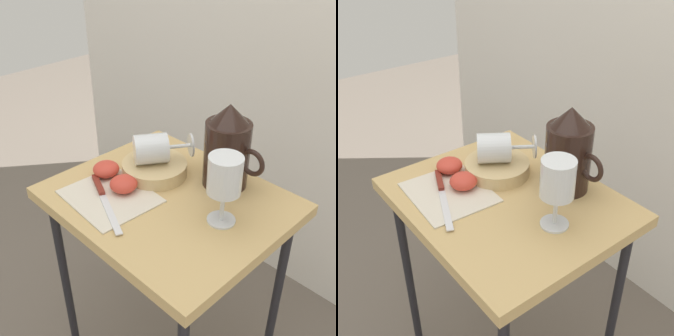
{
  "view_description": "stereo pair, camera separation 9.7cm",
  "coord_description": "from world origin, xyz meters",
  "views": [
    {
      "loc": [
        0.59,
        -0.58,
        1.27
      ],
      "look_at": [
        0.0,
        0.0,
        0.76
      ],
      "focal_mm": 45.07,
      "sensor_mm": 36.0,
      "label": 1
    },
    {
      "loc": [
        0.65,
        -0.51,
        1.27
      ],
      "look_at": [
        0.0,
        0.0,
        0.76
      ],
      "focal_mm": 45.07,
      "sensor_mm": 36.0,
      "label": 2
    }
  ],
  "objects": [
    {
      "name": "table",
      "position": [
        0.0,
        0.0,
        0.6
      ],
      "size": [
        0.55,
        0.45,
        0.68
      ],
      "color": "tan",
      "rests_on": "ground_plane"
    },
    {
      "name": "linen_napkin",
      "position": [
        -0.1,
        -0.1,
        0.68
      ],
      "size": [
        0.22,
        0.19,
        0.0
      ],
      "primitive_type": "cube",
      "rotation": [
        0.0,
        0.0,
        -0.06
      ],
      "color": "beige",
      "rests_on": "table"
    },
    {
      "name": "basket_tray",
      "position": [
        -0.1,
        0.05,
        0.69
      ],
      "size": [
        0.17,
        0.17,
        0.03
      ],
      "primitive_type": "cylinder",
      "color": "tan",
      "rests_on": "table"
    },
    {
      "name": "pitcher",
      "position": [
        0.06,
        0.14,
        0.76
      ],
      "size": [
        0.16,
        0.11,
        0.22
      ],
      "color": "black",
      "rests_on": "table"
    },
    {
      "name": "wine_glass_upright",
      "position": [
        0.15,
        0.02,
        0.79
      ],
      "size": [
        0.07,
        0.07,
        0.16
      ],
      "color": "silver",
      "rests_on": "table"
    },
    {
      "name": "wine_glass_tipped_near",
      "position": [
        -0.1,
        0.04,
        0.75
      ],
      "size": [
        0.14,
        0.16,
        0.08
      ],
      "color": "silver",
      "rests_on": "basket_tray"
    },
    {
      "name": "apple_half_left",
      "position": [
        -0.17,
        -0.05,
        0.7
      ],
      "size": [
        0.07,
        0.07,
        0.04
      ],
      "primitive_type": "ellipsoid",
      "color": "#CC3D2D",
      "rests_on": "linen_napkin"
    },
    {
      "name": "apple_half_right",
      "position": [
        -0.09,
        -0.06,
        0.7
      ],
      "size": [
        0.07,
        0.07,
        0.04
      ],
      "primitive_type": "ellipsoid",
      "color": "#CC3D2D",
      "rests_on": "linen_napkin"
    },
    {
      "name": "knife",
      "position": [
        -0.11,
        -0.11,
        0.68
      ],
      "size": [
        0.22,
        0.11,
        0.01
      ],
      "color": "silver",
      "rests_on": "linen_napkin"
    }
  ]
}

